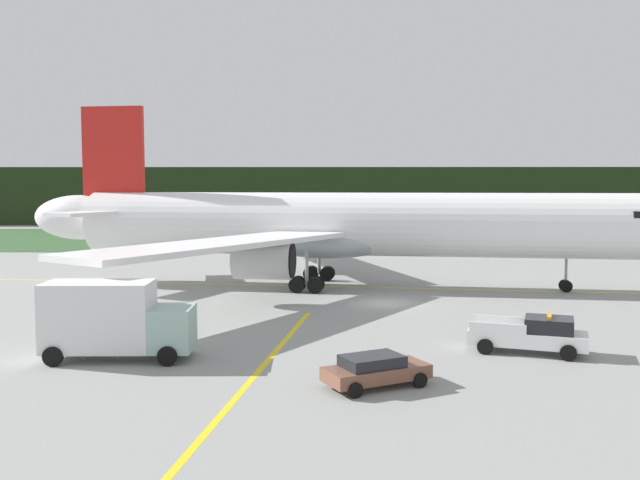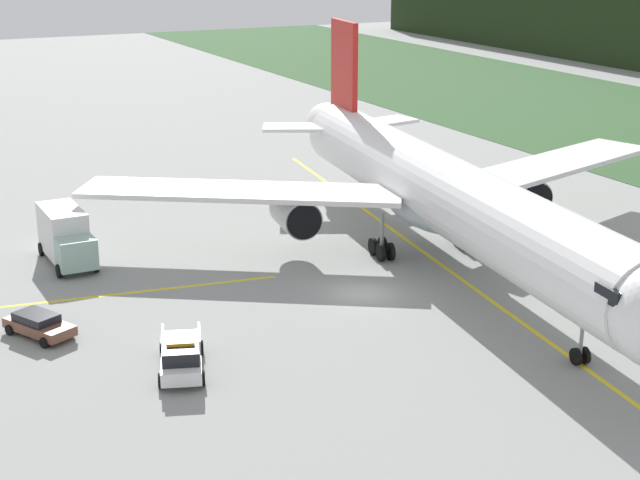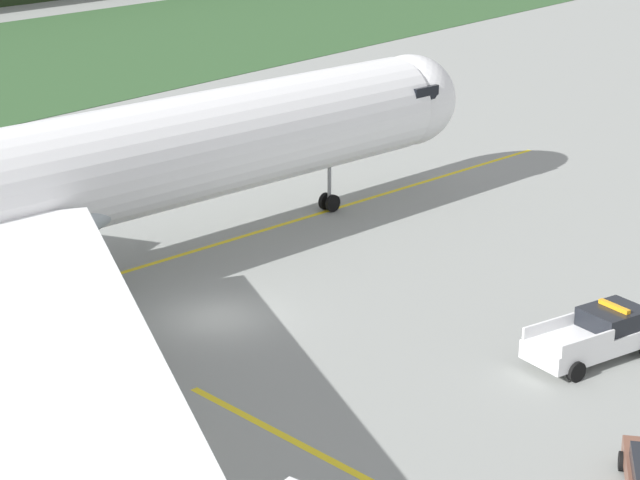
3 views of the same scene
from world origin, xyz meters
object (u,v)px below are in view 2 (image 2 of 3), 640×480
at_px(staff_car, 39,324).
at_px(airliner, 442,194).
at_px(ops_pickup_truck, 181,356).
at_px(catering_truck, 66,236).

bearing_deg(staff_car, airliner, 91.43).
bearing_deg(ops_pickup_truck, catering_truck, -176.03).
xyz_separation_m(ops_pickup_truck, catering_truck, (-19.75, -1.37, 0.99)).
relative_size(airliner, ops_pickup_truck, 8.85).
distance_m(airliner, ops_pickup_truck, 22.97).
bearing_deg(ops_pickup_truck, staff_car, -145.06).
distance_m(ops_pickup_truck, catering_truck, 19.82).
xyz_separation_m(airliner, ops_pickup_truck, (8.58, -20.94, -3.93)).
relative_size(ops_pickup_truck, staff_car, 1.27).
bearing_deg(airliner, staff_car, -88.57).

